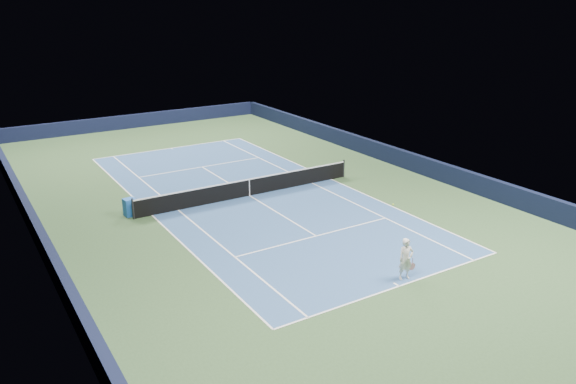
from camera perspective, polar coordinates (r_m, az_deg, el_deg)
ground at (r=30.64m, az=-3.93°, el=-0.39°), size 40.00×40.00×0.00m
wall_far at (r=48.31m, az=-15.19°, el=7.00°), size 22.00×0.35×1.10m
wall_right at (r=36.54m, az=11.22°, el=3.46°), size 0.35×40.00×1.10m
wall_left at (r=27.47m, az=-24.31°, el=-3.29°), size 0.35×40.00×1.10m
court_surface at (r=30.64m, az=-3.93°, el=-0.38°), size 10.97×23.77×0.01m
baseline_far at (r=41.08m, az=-11.79°, el=4.39°), size 10.97×0.08×0.00m
baseline_near at (r=21.74m, az=11.22°, el=-9.37°), size 10.97×0.08×0.00m
sideline_doubles_right at (r=33.40m, az=4.40°, el=1.30°), size 0.08×23.77×0.00m
sideline_doubles_left at (r=28.67m, az=-13.64°, el=-2.31°), size 0.08×23.77×0.00m
sideline_singles_right at (r=32.65m, az=2.45°, el=0.91°), size 0.08×23.77×0.00m
sideline_singles_left at (r=29.07m, az=-11.10°, el=-1.81°), size 0.08×23.77×0.00m
service_line_far at (r=36.15m, az=-8.72°, el=2.54°), size 8.23×0.08×0.00m
service_line_near at (r=25.55m, az=2.88°, el=-4.48°), size 8.23×0.08×0.00m
center_service_line at (r=30.64m, az=-3.93°, el=-0.37°), size 0.08×12.80×0.00m
center_mark_far at (r=40.94m, az=-11.72°, el=4.34°), size 0.08×0.30×0.00m
center_mark_near at (r=21.83m, az=10.96°, el=-9.21°), size 0.08×0.30×0.00m
tennis_net at (r=30.48m, az=-3.95°, el=0.51°), size 12.90×0.10×1.07m
sponsor_cube at (r=28.77m, az=-15.78°, el=-1.49°), size 0.63×0.56×0.89m
tennis_player at (r=21.96m, az=11.89°, el=-6.68°), size 0.80×1.29×2.75m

